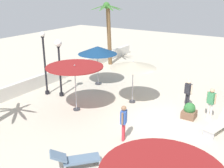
% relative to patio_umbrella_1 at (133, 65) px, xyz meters
% --- Properties ---
extents(ground_plane, '(56.00, 56.00, 0.00)m').
position_rel_patio_umbrella_1_xyz_m(ground_plane, '(-1.22, -2.57, -2.32)').
color(ground_plane, beige).
extents(boundary_wall, '(25.20, 0.30, 0.85)m').
position_rel_patio_umbrella_1_xyz_m(boundary_wall, '(-1.22, 6.66, -1.89)').
color(boundary_wall, silver).
rests_on(boundary_wall, ground_plane).
extents(patio_umbrella_1, '(2.68, 2.68, 2.56)m').
position_rel_patio_umbrella_1_xyz_m(patio_umbrella_1, '(0.00, 0.00, 0.00)').
color(patio_umbrella_1, '#333338').
rests_on(patio_umbrella_1, ground_plane).
extents(patio_umbrella_3, '(2.71, 2.71, 2.78)m').
position_rel_patio_umbrella_1_xyz_m(patio_umbrella_3, '(1.56, 3.60, 0.15)').
color(patio_umbrella_3, '#333338').
rests_on(patio_umbrella_3, ground_plane).
extents(patio_umbrella_4, '(3.07, 3.07, 2.64)m').
position_rel_patio_umbrella_1_xyz_m(patio_umbrella_4, '(-2.64, 2.12, 0.14)').
color(patio_umbrella_4, '#333338').
rests_on(patio_umbrella_4, ground_plane).
extents(palm_tree_0, '(2.74, 2.74, 5.41)m').
position_rel_patio_umbrella_1_xyz_m(palm_tree_0, '(6.24, 5.79, 1.08)').
color(palm_tree_0, brown).
rests_on(palm_tree_0, ground_plane).
extents(lamp_post_0, '(0.43, 0.43, 3.59)m').
position_rel_patio_umbrella_1_xyz_m(lamp_post_0, '(-1.51, 4.29, 0.13)').
color(lamp_post_0, black).
rests_on(lamp_post_0, ground_plane).
extents(lamp_post_1, '(0.33, 0.33, 4.02)m').
position_rel_patio_umbrella_1_xyz_m(lamp_post_1, '(-1.77, 5.28, -0.02)').
color(lamp_post_1, black).
rests_on(lamp_post_1, ground_plane).
extents(lounge_chair_1, '(1.97, 1.06, 0.84)m').
position_rel_patio_umbrella_1_xyz_m(lounge_chair_1, '(-0.87, -5.14, -1.93)').
color(lounge_chair_1, '#B7B7BC').
rests_on(lounge_chair_1, ground_plane).
extents(lounge_chair_2, '(1.74, 1.67, 0.82)m').
position_rel_patio_umbrella_1_xyz_m(lounge_chair_2, '(-6.71, -1.20, -1.91)').
color(lounge_chair_2, '#B7B7BC').
rests_on(lounge_chair_2, ground_plane).
extents(guest_0, '(0.54, 0.33, 1.69)m').
position_rel_patio_umbrella_1_xyz_m(guest_0, '(-3.99, -1.71, -1.29)').
color(guest_0, '#D8333F').
rests_on(guest_0, ground_plane).
extents(guest_1, '(0.38, 0.51, 1.68)m').
position_rel_patio_umbrella_1_xyz_m(guest_1, '(1.00, -3.00, -1.30)').
color(guest_1, '#26262D').
rests_on(guest_1, ground_plane).
extents(guest_2, '(0.37, 0.52, 1.68)m').
position_rel_patio_umbrella_1_xyz_m(guest_2, '(0.29, -4.43, -1.30)').
color(guest_2, silver).
rests_on(guest_2, ground_plane).
extents(planter, '(0.70, 0.70, 0.85)m').
position_rel_patio_umbrella_1_xyz_m(planter, '(-0.21, -3.51, -1.93)').
color(planter, brown).
rests_on(planter, ground_plane).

